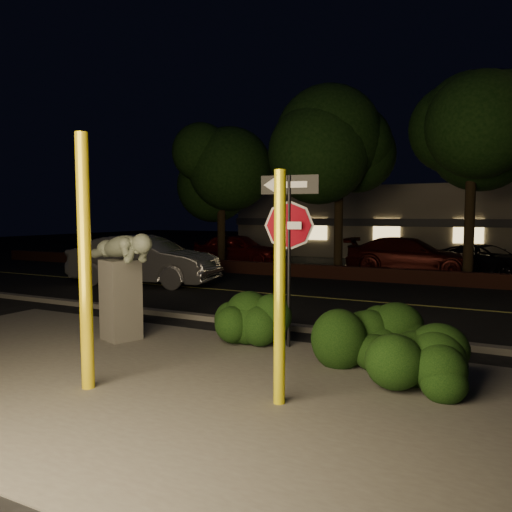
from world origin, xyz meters
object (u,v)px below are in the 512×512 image
at_px(silver_sedan, 144,260).
at_px(parked_car_dark, 486,260).
at_px(yellow_pole_left, 85,263).
at_px(signpost, 289,226).
at_px(parked_car_red, 238,249).
at_px(yellow_pole_right, 280,289).
at_px(parked_car_darkred, 410,256).
at_px(sculpture, 121,274).

height_order(silver_sedan, parked_car_dark, silver_sedan).
bearing_deg(parked_car_dark, yellow_pole_left, -168.80).
distance_m(signpost, parked_car_red, 15.60).
xyz_separation_m(yellow_pole_right, parked_car_darkred, (-1.01, 15.19, -0.75)).
xyz_separation_m(yellow_pole_left, signpost, (1.64, 3.27, 0.46)).
xyz_separation_m(yellow_pole_left, parked_car_red, (-6.69, 16.38, -1.02)).
distance_m(sculpture, parked_car_red, 15.04).
bearing_deg(parked_car_darkred, silver_sedan, 131.14).
relative_size(sculpture, parked_car_dark, 0.48).
bearing_deg(parked_car_dark, silver_sedan, 154.45).
bearing_deg(sculpture, yellow_pole_right, -1.02).
height_order(parked_car_red, parked_car_dark, parked_car_red).
xyz_separation_m(yellow_pole_left, yellow_pole_right, (2.61, 0.69, -0.27)).
bearing_deg(yellow_pole_left, parked_car_darkred, 84.25).
height_order(signpost, silver_sedan, signpost).
xyz_separation_m(parked_car_red, parked_car_darkred, (8.29, -0.50, -0.00)).
bearing_deg(sculpture, signpost, 38.08).
bearing_deg(signpost, parked_car_darkred, 82.78).
xyz_separation_m(sculpture, parked_car_red, (-5.24, 14.08, -0.54)).
relative_size(signpost, parked_car_dark, 0.71).
height_order(sculpture, parked_car_darkred, sculpture).
bearing_deg(parked_car_red, sculpture, -164.42).
bearing_deg(parked_car_red, yellow_pole_left, -162.64).
distance_m(yellow_pole_left, signpost, 3.69).
bearing_deg(yellow_pole_left, yellow_pole_right, 14.85).
xyz_separation_m(yellow_pole_left, parked_car_dark, (4.41, 16.82, -1.16)).
bearing_deg(parked_car_dark, parked_car_red, 118.13).
xyz_separation_m(sculpture, parked_car_dark, (5.86, 14.52, -0.68)).
bearing_deg(parked_car_dark, parked_car_darkred, 134.25).
bearing_deg(parked_car_red, yellow_pole_right, -154.18).
bearing_deg(silver_sedan, sculpture, -152.63).
height_order(parked_car_darkred, parked_car_dark, parked_car_darkred).
height_order(parked_car_red, parked_car_darkred, parked_car_red).
bearing_deg(silver_sedan, parked_car_red, -4.22).
bearing_deg(parked_car_red, signpost, -152.43).
bearing_deg(yellow_pole_left, parked_car_dark, 75.31).
relative_size(yellow_pole_left, sculpture, 1.69).
xyz_separation_m(sculpture, parked_car_darkred, (3.05, 13.58, -0.55)).
distance_m(signpost, silver_sedan, 9.38).
xyz_separation_m(parked_car_red, parked_car_dark, (11.10, 0.43, -0.14)).
height_order(signpost, sculpture, signpost).
bearing_deg(yellow_pole_left, silver_sedan, 125.31).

